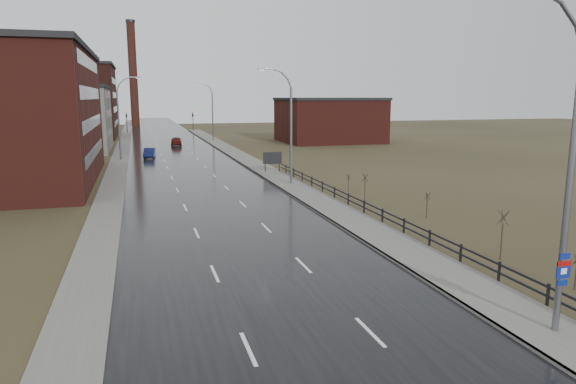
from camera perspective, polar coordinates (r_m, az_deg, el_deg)
road at (r=72.90m, az=-11.81°, el=3.52°), size 14.00×300.00×0.06m
sidewalk_right at (r=50.00m, az=0.44°, el=0.68°), size 3.20×180.00×0.18m
curb_right at (r=49.59m, az=-1.24°, el=0.60°), size 0.16×180.00×0.18m
sidewalk_left at (r=72.73m, az=-18.26°, el=3.22°), size 2.40×260.00×0.12m
warehouse_mid at (r=91.08m, az=-24.33°, el=7.48°), size 16.32×20.40×10.50m
warehouse_far at (r=121.43m, az=-24.87°, el=9.15°), size 26.52×24.48×15.50m
building_right at (r=100.88m, az=4.61°, el=8.00°), size 18.36×16.32×8.50m
smokestack at (r=162.32m, az=-16.84°, el=12.51°), size 2.70×2.70×30.70m
streetlight_main at (r=20.13m, az=28.26°, el=1.91°), size 3.91×0.29×12.11m
streetlight_right_mid at (r=50.27m, az=0.01°, el=7.33°), size 3.36×0.28×11.35m
streetlight_left at (r=74.25m, az=-18.09°, el=7.85°), size 3.36×0.28×11.35m
streetlight_right_far at (r=103.18m, az=-8.55°, el=8.85°), size 3.36×0.28×11.35m
guardrail at (r=35.28m, az=10.96°, el=-2.65°), size 0.10×53.05×1.10m
shrub_b at (r=26.79m, az=29.40°, el=-7.68°), size 0.41×0.43×1.68m
shrub_c at (r=29.72m, az=22.69°, el=-4.29°), size 0.64×0.68×2.74m
shrub_d at (r=38.25m, az=15.19°, el=-1.33°), size 0.46×0.49×1.93m
shrub_e at (r=43.28m, az=8.55°, el=0.60°), size 0.56×0.60×2.38m
shrub_f at (r=47.59m, az=6.73°, el=1.07°), size 0.40×0.42×1.66m
billboard at (r=58.95m, az=-1.75°, el=3.72°), size 2.20×0.17×2.43m
traffic_light_left at (r=132.26m, az=-17.52°, el=8.29°), size 0.58×2.73×5.30m
traffic_light_right at (r=132.93m, az=-10.54°, el=8.61°), size 0.58×2.73×5.30m
car_near at (r=76.04m, az=-15.14°, el=4.17°), size 1.87×4.36×1.40m
car_far at (r=94.44m, az=-12.32°, el=5.52°), size 2.17×4.81×1.60m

